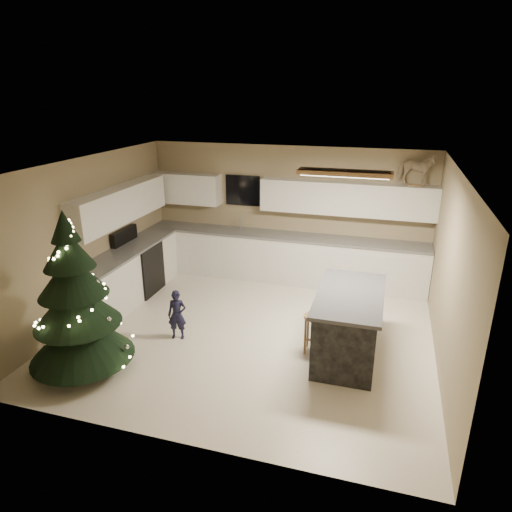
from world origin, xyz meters
name	(u,v)px	position (x,y,z in m)	size (l,w,h in m)	color
ground_plane	(250,332)	(0.00, 0.00, 0.00)	(5.50, 5.50, 0.00)	beige
room_shell	(251,225)	(0.02, 0.00, 1.75)	(5.52, 5.02, 2.61)	gray
cabinetry	(229,248)	(-0.91, 1.65, 0.76)	(5.50, 3.20, 2.00)	silver
island	(348,324)	(1.52, -0.20, 0.48)	(0.90, 1.70, 0.95)	black
bar_stool	(314,325)	(1.05, -0.27, 0.44)	(0.30, 0.30, 0.58)	olive
christmas_tree	(77,309)	(-1.85, -1.60, 0.92)	(1.40, 1.35, 2.23)	#3F2816
toddler	(177,315)	(-1.00, -0.47, 0.39)	(0.28, 0.19, 0.77)	black
rocking_horse	(416,169)	(2.30, 2.33, 2.29)	(0.67, 0.39, 0.56)	olive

